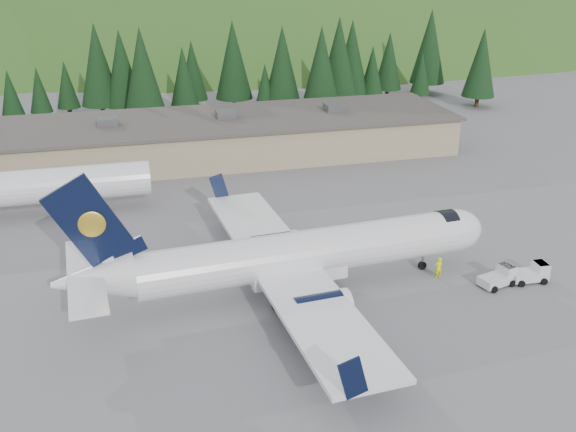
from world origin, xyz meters
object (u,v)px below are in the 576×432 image
at_px(second_airliner, 10,188).
at_px(baggage_tug_a, 499,277).
at_px(airliner, 295,256).
at_px(ramp_worker, 439,268).
at_px(terminal_building, 189,139).
at_px(baggage_tug_b, 532,273).

distance_m(second_airliner, baggage_tug_a, 47.82).
xyz_separation_m(airliner, ramp_worker, (12.23, -0.98, -2.17)).
bearing_deg(terminal_building, second_airliner, -141.22).
relative_size(airliner, baggage_tug_b, 11.26).
height_order(second_airliner, terminal_building, second_airliner).
distance_m(airliner, baggage_tug_a, 17.03).
xyz_separation_m(baggage_tug_a, ramp_worker, (-4.29, 2.37, 0.23)).
distance_m(second_airliner, terminal_building, 25.55).
bearing_deg(second_airliner, ramp_worker, -32.54).
distance_m(airliner, terminal_building, 38.28).
bearing_deg(baggage_tug_b, airliner, 173.85).
distance_m(airliner, second_airliner, 32.53).
xyz_separation_m(second_airliner, baggage_tug_a, (40.42, -25.43, -2.60)).
relative_size(airliner, baggage_tug_a, 10.67).
height_order(airliner, ramp_worker, airliner).
bearing_deg(airliner, second_airliner, 133.35).
distance_m(baggage_tug_a, ramp_worker, 4.91).
bearing_deg(baggage_tug_a, airliner, 154.07).
relative_size(baggage_tug_a, ramp_worker, 1.74).
bearing_deg(ramp_worker, baggage_tug_b, 153.93).
relative_size(baggage_tug_b, terminal_building, 0.04).
xyz_separation_m(baggage_tug_b, terminal_building, (-23.48, 41.52, 1.90)).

